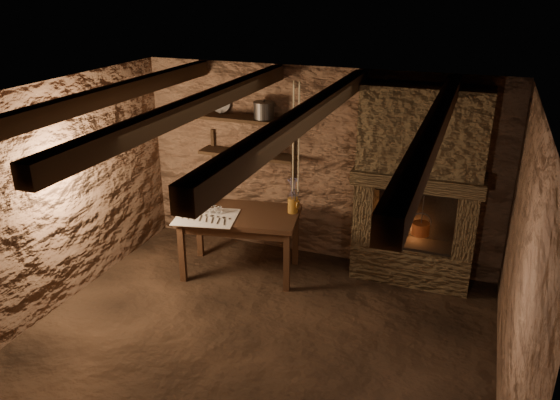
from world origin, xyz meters
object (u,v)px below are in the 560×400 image
at_px(stoneware_jug, 293,198).
at_px(wooden_bowl, 197,202).
at_px(red_pot, 421,228).
at_px(iron_stockpot, 264,111).
at_px(work_table, 240,241).

relative_size(stoneware_jug, wooden_bowl, 1.37).
relative_size(stoneware_jug, red_pot, 0.78).
bearing_deg(red_pot, iron_stockpot, 176.50).
bearing_deg(work_table, red_pot, 3.80).
height_order(work_table, red_pot, red_pot).
relative_size(work_table, red_pot, 2.76).
bearing_deg(wooden_bowl, iron_stockpot, 42.13).
relative_size(work_table, wooden_bowl, 4.85).
xyz_separation_m(work_table, red_pot, (2.03, 0.51, 0.28)).
distance_m(work_table, iron_stockpot, 1.57).
distance_m(stoneware_jug, red_pot, 1.49).
bearing_deg(stoneware_jug, iron_stockpot, 158.35).
xyz_separation_m(stoneware_jug, iron_stockpot, (-0.52, 0.40, 0.90)).
bearing_deg(red_pot, work_table, -165.85).
xyz_separation_m(work_table, stoneware_jug, (0.58, 0.23, 0.54)).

